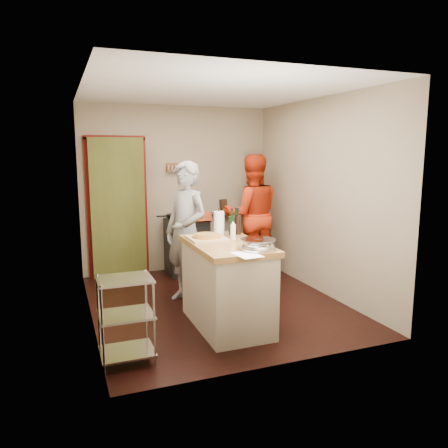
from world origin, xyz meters
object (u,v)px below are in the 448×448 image
at_px(person_stripe, 186,233).
at_px(person_red, 252,215).
at_px(stove, 187,245).
at_px(wire_shelving, 126,316).
at_px(island, 227,282).

distance_m(person_stripe, person_red, 1.59).
xyz_separation_m(stove, wire_shelving, (-1.33, -2.62, -0.01)).
bearing_deg(island, person_stripe, 101.40).
relative_size(island, person_red, 0.74).
distance_m(wire_shelving, island, 1.24).
xyz_separation_m(island, person_stripe, (-0.19, 0.93, 0.40)).
distance_m(wire_shelving, person_stripe, 1.75).
bearing_deg(wire_shelving, person_stripe, 55.05).
bearing_deg(stove, person_red, -19.60).
relative_size(stove, person_red, 0.54).
xyz_separation_m(stove, person_red, (0.95, -0.34, 0.48)).
height_order(island, person_red, person_red).
height_order(stove, wire_shelving, stove).
height_order(wire_shelving, person_stripe, person_stripe).
bearing_deg(person_stripe, island, -16.75).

